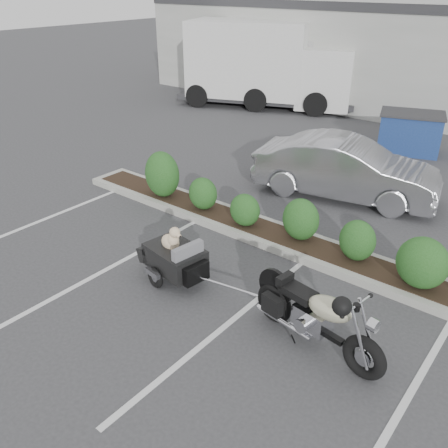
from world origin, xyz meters
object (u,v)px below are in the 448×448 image
Objects in this scene: motorcycle at (316,318)px; dumpster at (410,132)px; pet_trailer at (175,257)px; delivery_truck at (268,66)px; sedan at (346,169)px.

motorcycle reaches higher than dumpster.
delivery_truck is (-5.95, 11.68, 1.12)m from pet_trailer.
delivery_truck is (-8.73, 11.71, 1.06)m from motorcycle.
motorcycle is at bearing 8.49° from pet_trailer.
pet_trailer is 5.21m from sedan.
motorcycle is 1.05× the size of dumpster.
motorcycle is at bearing -170.22° from sedan.
pet_trailer is 13.16m from delivery_truck.
delivery_truck reaches higher than dumpster.
delivery_truck is at bearing 33.67° from sedan.
pet_trailer is 0.24× the size of delivery_truck.
pet_trailer is at bearing -171.51° from motorcycle.
pet_trailer is (-2.78, 0.03, -0.06)m from motorcycle.
sedan is 4.31m from dumpster.
dumpster reaches higher than pet_trailer.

